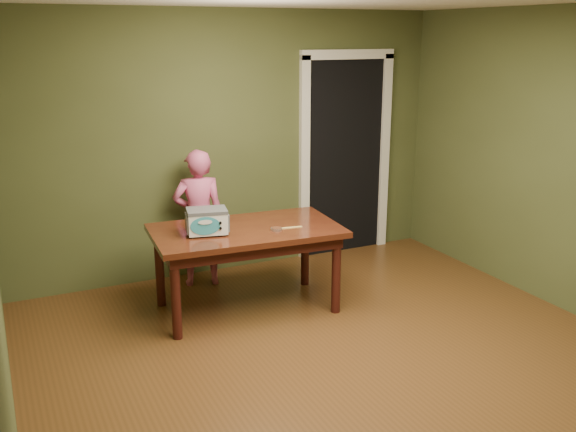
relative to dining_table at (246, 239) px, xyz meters
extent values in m
plane|color=#553318|center=(0.28, -1.45, -0.65)|extent=(5.00, 5.00, 0.00)
cube|color=#47502B|center=(0.28, 1.05, 0.65)|extent=(4.50, 0.02, 2.60)
cube|color=black|center=(1.58, 1.35, 0.40)|extent=(0.90, 0.60, 2.10)
cube|color=black|center=(1.58, 1.04, 0.40)|extent=(0.90, 0.02, 2.10)
cube|color=white|center=(1.08, 1.02, 0.40)|extent=(0.10, 0.06, 2.20)
cube|color=white|center=(2.08, 1.02, 0.40)|extent=(0.10, 0.06, 2.20)
cube|color=white|center=(1.58, 1.02, 1.50)|extent=(1.10, 0.06, 0.10)
cube|color=#39160D|center=(0.00, 0.00, 0.07)|extent=(1.66, 1.02, 0.05)
cube|color=black|center=(0.00, 0.00, 0.00)|extent=(1.53, 0.89, 0.10)
cylinder|color=black|center=(-0.72, -0.30, -0.30)|extent=(0.08, 0.08, 0.70)
cylinder|color=black|center=(-0.67, 0.40, -0.30)|extent=(0.08, 0.08, 0.70)
cylinder|color=black|center=(0.67, -0.40, -0.30)|extent=(0.08, 0.08, 0.70)
cylinder|color=black|center=(0.72, 0.30, -0.30)|extent=(0.08, 0.08, 0.70)
cylinder|color=#4C4F54|center=(-0.50, -0.08, 0.11)|extent=(0.02, 0.02, 0.01)
cylinder|color=#4C4F54|center=(-0.46, 0.09, 0.11)|extent=(0.02, 0.02, 0.01)
cylinder|color=#4C4F54|center=(-0.24, -0.13, 0.11)|extent=(0.02, 0.02, 0.01)
cylinder|color=#4C4F54|center=(-0.21, 0.04, 0.11)|extent=(0.02, 0.02, 0.01)
cube|color=white|center=(-0.35, -0.02, 0.20)|extent=(0.36, 0.29, 0.18)
cube|color=#4C4F54|center=(-0.35, -0.02, 0.30)|extent=(0.37, 0.30, 0.03)
cube|color=#4C4F54|center=(-0.52, 0.02, 0.20)|extent=(0.06, 0.20, 0.14)
cube|color=#4C4F54|center=(-0.19, -0.05, 0.20)|extent=(0.06, 0.20, 0.14)
ellipsoid|color=teal|center=(-0.40, -0.13, 0.20)|extent=(0.24, 0.06, 0.15)
cylinder|color=black|center=(-0.28, -0.16, 0.22)|extent=(0.02, 0.02, 0.02)
cylinder|color=black|center=(-0.28, -0.16, 0.18)|extent=(0.02, 0.01, 0.02)
cylinder|color=silver|center=(0.21, -0.18, 0.11)|extent=(0.10, 0.10, 0.02)
cylinder|color=#492818|center=(0.21, -0.18, 0.12)|extent=(0.09, 0.09, 0.01)
cube|color=#E1BB62|center=(0.36, -0.17, 0.10)|extent=(0.18, 0.05, 0.01)
imported|color=#CE5585|center=(-0.18, 0.75, 0.01)|extent=(0.54, 0.41, 1.33)
camera|label=1|loc=(-1.94, -4.91, 1.71)|focal=40.00mm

